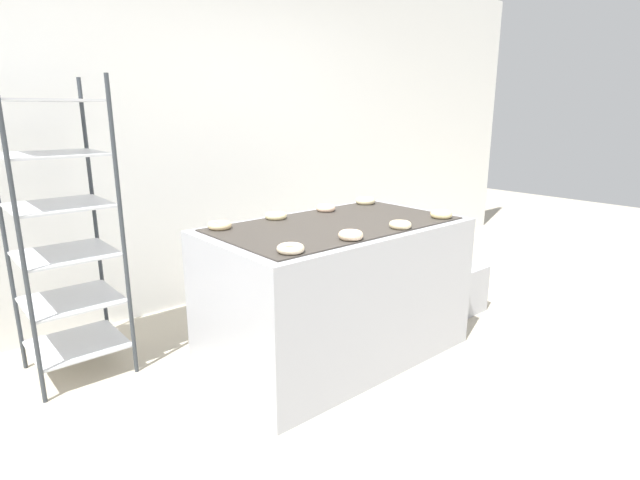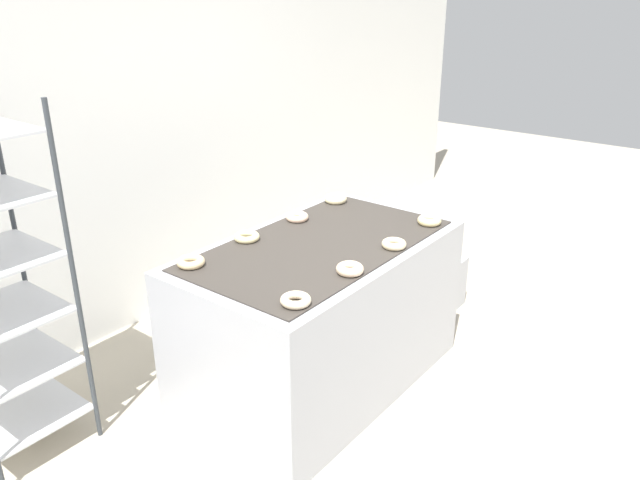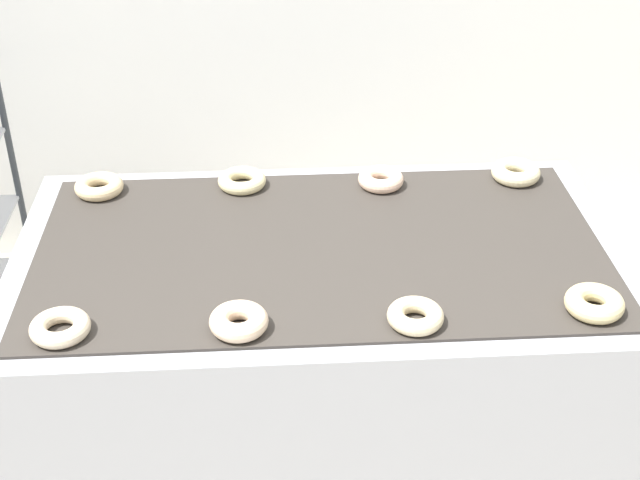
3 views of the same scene
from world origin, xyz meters
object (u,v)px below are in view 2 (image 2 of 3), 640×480
(donut_far_left, at_px, (191,262))
(donut_near_midright, at_px, (394,244))
(glaze_bin, at_px, (438,282))
(donut_near_right, at_px, (429,220))
(donut_far_midleft, at_px, (247,237))
(fryer_machine, at_px, (320,315))
(donut_far_right, at_px, (336,199))
(donut_far_midright, at_px, (297,217))
(donut_near_midleft, at_px, (350,269))
(donut_near_left, at_px, (296,300))

(donut_far_left, bearing_deg, donut_near_midright, -39.71)
(glaze_bin, height_order, donut_near_right, donut_near_right)
(donut_near_midright, distance_m, donut_far_midleft, 0.79)
(fryer_machine, bearing_deg, donut_far_right, 29.50)
(donut_far_left, bearing_deg, donut_far_midright, -0.59)
(donut_near_right, relative_size, donut_far_left, 0.99)
(donut_near_right, distance_m, donut_far_right, 0.66)
(glaze_bin, relative_size, donut_near_midleft, 2.71)
(donut_near_left, xyz_separation_m, donut_near_midright, (0.79, -0.01, 0.00))
(glaze_bin, bearing_deg, donut_far_left, 166.81)
(glaze_bin, height_order, donut_far_midleft, donut_far_midleft)
(donut_near_right, distance_m, donut_far_midleft, 1.05)
(donut_far_midleft, bearing_deg, donut_far_right, -0.32)
(donut_near_midleft, xyz_separation_m, donut_far_midright, (0.40, 0.66, -0.00))
(donut_near_right, bearing_deg, donut_far_midleft, 141.00)
(fryer_machine, xyz_separation_m, donut_near_left, (-0.60, -0.33, 0.45))
(donut_far_midleft, distance_m, donut_far_right, 0.80)
(donut_near_midleft, relative_size, donut_far_right, 0.94)
(fryer_machine, relative_size, glaze_bin, 4.37)
(donut_far_midleft, xyz_separation_m, donut_far_midright, (0.40, -0.02, 0.00))
(donut_near_left, bearing_deg, donut_far_left, 90.91)
(glaze_bin, xyz_separation_m, donut_far_right, (-0.64, 0.44, 0.70))
(donut_near_midleft, bearing_deg, donut_near_midright, -0.26)
(donut_near_left, distance_m, donut_near_right, 1.21)
(donut_far_midright, bearing_deg, donut_near_left, -140.71)
(donut_near_left, distance_m, donut_near_midleft, 0.39)
(donut_near_midleft, bearing_deg, donut_far_midleft, 90.05)
(glaze_bin, height_order, donut_far_left, donut_far_left)
(glaze_bin, distance_m, donut_far_right, 1.04)
(donut_near_right, bearing_deg, donut_far_midright, 123.00)
(glaze_bin, xyz_separation_m, donut_near_midleft, (-1.43, -0.23, 0.70))
(donut_near_right, height_order, donut_far_right, same)
(donut_far_midleft, bearing_deg, fryer_machine, -59.10)
(donut_near_midright, bearing_deg, fryer_machine, 119.80)
(donut_near_left, bearing_deg, donut_near_right, 0.50)
(fryer_machine, distance_m, donut_near_left, 0.82)
(donut_far_left, distance_m, donut_far_midright, 0.80)
(donut_far_midleft, bearing_deg, donut_far_left, -178.25)
(donut_far_left, xyz_separation_m, donut_far_midleft, (0.40, 0.01, -0.00))
(donut_near_right, xyz_separation_m, donut_far_right, (-0.02, 0.66, -0.00))
(glaze_bin, height_order, donut_far_midright, donut_far_midright)
(fryer_machine, height_order, glaze_bin, fryer_machine)
(fryer_machine, relative_size, donut_near_midright, 12.23)
(donut_near_midright, bearing_deg, donut_near_left, 179.38)
(donut_near_right, distance_m, donut_far_left, 1.38)
(donut_near_midleft, xyz_separation_m, donut_far_right, (0.80, 0.67, -0.00))
(donut_near_midleft, xyz_separation_m, donut_near_midright, (0.40, -0.00, -0.00))
(glaze_bin, bearing_deg, donut_near_right, -160.83)
(donut_far_left, xyz_separation_m, donut_far_right, (1.20, 0.01, 0.00))
(glaze_bin, distance_m, donut_near_left, 1.97)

